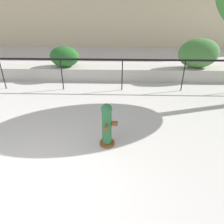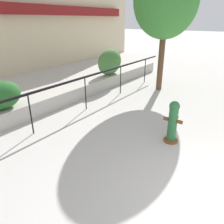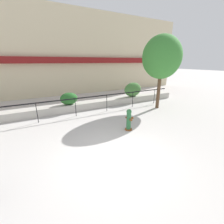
{
  "view_description": "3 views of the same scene",
  "coord_description": "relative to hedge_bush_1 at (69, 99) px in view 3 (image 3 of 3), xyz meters",
  "views": [
    {
      "loc": [
        2.0,
        -2.44,
        3.27
      ],
      "look_at": [
        1.87,
        1.87,
        0.79
      ],
      "focal_mm": 35.0,
      "sensor_mm": 36.0,
      "label": 1
    },
    {
      "loc": [
        -3.03,
        0.14,
        2.86
      ],
      "look_at": [
        1.13,
        3.09,
        0.69
      ],
      "focal_mm": 35.0,
      "sensor_mm": 36.0,
      "label": 2
    },
    {
      "loc": [
        -2.2,
        -3.89,
        3.25
      ],
      "look_at": [
        1.16,
        2.33,
        0.85
      ],
      "focal_mm": 24.0,
      "sensor_mm": 36.0,
      "label": 3
    }
  ],
  "objects": [
    {
      "name": "hedge_bush_1",
      "position": [
        0.0,
        0.0,
        0.0
      ],
      "size": [
        1.14,
        0.7,
        0.8
      ],
      "primitive_type": "ellipsoid",
      "color": "#235B23",
      "rests_on": "planter_wall_low"
    },
    {
      "name": "hedge_bush_2",
      "position": [
        5.19,
        0.0,
        0.16
      ],
      "size": [
        1.56,
        0.64,
        1.13
      ],
      "primitive_type": "ellipsoid",
      "color": "#427538",
      "rests_on": "planter_wall_low"
    },
    {
      "name": "fire_hydrant",
      "position": [
        1.88,
        -4.29,
        -0.35
      ],
      "size": [
        0.43,
        0.47,
        1.08
      ],
      "color": "brown",
      "rests_on": "ground"
    },
    {
      "name": "building_facade",
      "position": [
        0.12,
        5.98,
        3.08
      ],
      "size": [
        30.0,
        1.36,
        8.0
      ],
      "color": "beige",
      "rests_on": "ground"
    },
    {
      "name": "fence_railing_segment",
      "position": [
        0.12,
        -1.1,
        0.12
      ],
      "size": [
        15.0,
        0.05,
        1.15
      ],
      "color": "black",
      "rests_on": "ground"
    },
    {
      "name": "street_tree",
      "position": [
        5.86,
        -2.16,
        2.6
      ],
      "size": [
        2.7,
        2.43,
        4.93
      ],
      "color": "brown",
      "rests_on": "ground"
    },
    {
      "name": "planter_wall_low",
      "position": [
        0.12,
        0.0,
        -0.65
      ],
      "size": [
        18.0,
        0.7,
        0.5
      ],
      "primitive_type": "cube",
      "color": "#B7B2A8",
      "rests_on": "ground"
    },
    {
      "name": "ground_plane",
      "position": [
        0.12,
        -6.0,
        -0.9
      ],
      "size": [
        120.0,
        120.0,
        0.0
      ],
      "primitive_type": "plane",
      "color": "#BCB7B2"
    }
  ]
}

